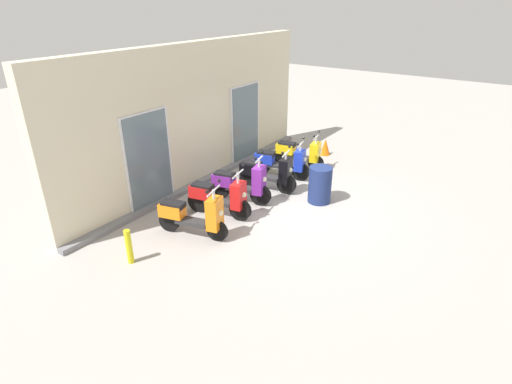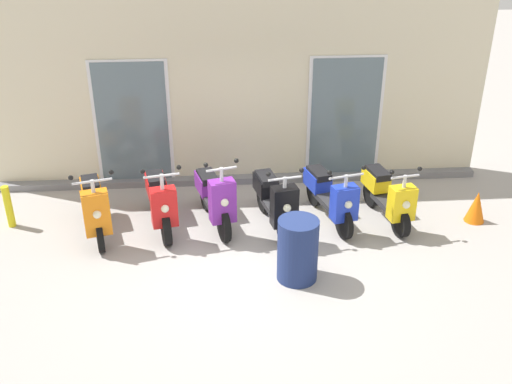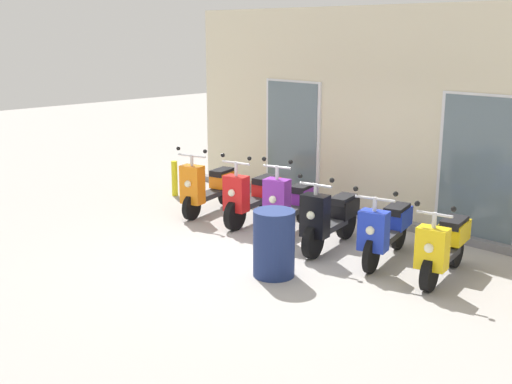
{
  "view_description": "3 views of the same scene",
  "coord_description": "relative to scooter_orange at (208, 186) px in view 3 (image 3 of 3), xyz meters",
  "views": [
    {
      "loc": [
        -7.69,
        -4.4,
        4.57
      ],
      "look_at": [
        -0.78,
        0.42,
        0.55
      ],
      "focal_mm": 28.85,
      "sensor_mm": 36.0,
      "label": 1
    },
    {
      "loc": [
        -0.44,
        -7.16,
        4.73
      ],
      "look_at": [
        0.14,
        0.65,
        0.77
      ],
      "focal_mm": 41.21,
      "sensor_mm": 36.0,
      "label": 2
    },
    {
      "loc": [
        6.12,
        -6.38,
        3.18
      ],
      "look_at": [
        -0.63,
        0.42,
        0.77
      ],
      "focal_mm": 44.91,
      "sensor_mm": 36.0,
      "label": 3
    }
  ],
  "objects": [
    {
      "name": "curb_bollard",
      "position": [
        -1.41,
        0.35,
        -0.14
      ],
      "size": [
        0.12,
        0.12,
        0.7
      ],
      "primitive_type": "cylinder",
      "color": "yellow",
      "rests_on": "ground_plane"
    },
    {
      "name": "scooter_purple",
      "position": [
        1.84,
        0.15,
        -0.0
      ],
      "size": [
        0.7,
        1.56,
        1.31
      ],
      "color": "black",
      "rests_on": "ground_plane"
    },
    {
      "name": "scooter_blue",
      "position": [
        3.66,
        0.14,
        -0.02
      ],
      "size": [
        0.76,
        1.61,
        1.16
      ],
      "color": "black",
      "rests_on": "ground_plane"
    },
    {
      "name": "ground_plane",
      "position": [
        2.32,
        -0.91,
        -0.49
      ],
      "size": [
        40.0,
        40.0,
        0.0
      ],
      "primitive_type": "plane",
      "color": "#A8A39E"
    },
    {
      "name": "scooter_black",
      "position": [
        2.77,
        0.0,
        -0.02
      ],
      "size": [
        0.67,
        1.59,
        1.21
      ],
      "color": "black",
      "rests_on": "ground_plane"
    },
    {
      "name": "scooter_yellow",
      "position": [
        4.59,
        0.09,
        -0.04
      ],
      "size": [
        0.62,
        1.48,
        1.13
      ],
      "color": "black",
      "rests_on": "ground_plane"
    },
    {
      "name": "storefront_facade",
      "position": [
        2.32,
        1.91,
        1.25
      ],
      "size": [
        8.73,
        0.5,
        3.6
      ],
      "color": "beige",
      "rests_on": "ground_plane"
    },
    {
      "name": "scooter_red",
      "position": [
        0.99,
        0.13,
        -0.03
      ],
      "size": [
        0.68,
        1.57,
        1.26
      ],
      "color": "black",
      "rests_on": "ground_plane"
    },
    {
      "name": "trash_bin",
      "position": [
        2.94,
        -1.4,
        -0.04
      ],
      "size": [
        0.56,
        0.56,
        0.9
      ],
      "primitive_type": "cylinder",
      "color": "navy",
      "rests_on": "ground_plane"
    },
    {
      "name": "scooter_orange",
      "position": [
        0.0,
        0.0,
        0.0
      ],
      "size": [
        0.77,
        1.55,
        1.26
      ],
      "color": "black",
      "rests_on": "ground_plane"
    }
  ]
}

